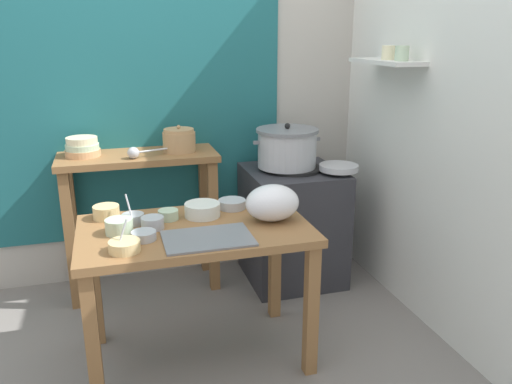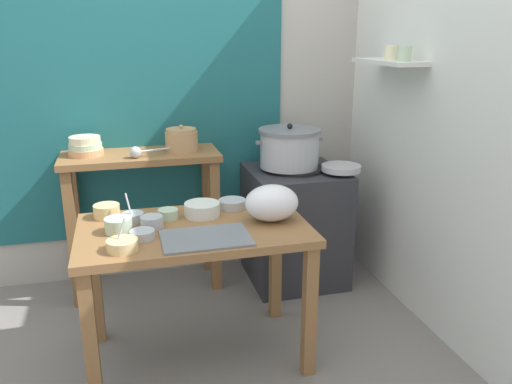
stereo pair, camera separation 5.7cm
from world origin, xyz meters
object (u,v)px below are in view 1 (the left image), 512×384
Objects in this scene: prep_table at (196,248)px; prep_bowl_5 at (168,214)px; prep_bowl_8 at (153,222)px; back_shelf_table at (140,188)px; prep_bowl_7 at (144,235)px; wide_pan at (339,167)px; ladle at (135,153)px; prep_bowl_6 at (106,212)px; bowl_stack_enamel at (82,147)px; clay_pot at (179,140)px; plastic_bag at (272,203)px; prep_bowl_2 at (124,246)px; prep_bowl_4 at (133,218)px; prep_bowl_0 at (119,226)px; serving_tray at (208,238)px; stove_block at (292,224)px; steamer_pot at (287,148)px; prep_bowl_1 at (232,204)px.

prep_bowl_5 reaches higher than prep_table.
prep_bowl_8 is at bearing -129.35° from prep_bowl_5.
back_shelf_table is 0.95m from prep_bowl_7.
wide_pan is 1.21m from prep_bowl_5.
prep_bowl_6 is at bearing -110.15° from ladle.
bowl_stack_enamel is (-0.52, 0.89, 0.35)m from prep_table.
clay_pot is 0.94m from plastic_bag.
prep_bowl_2 is 1.05× the size of prep_bowl_6.
plastic_bag is (0.59, -0.87, 0.13)m from back_shelf_table.
prep_bowl_4 is 1.48× the size of prep_bowl_5.
prep_bowl_4 is at bearing 168.26° from plastic_bag.
serving_tray is at bearing -25.92° from prep_bowl_0.
prep_bowl_4 is at bearing 98.88° from prep_bowl_7.
prep_bowl_2 is at bearing -139.92° from stove_block.
wide_pan is at bearing -11.84° from bowl_stack_enamel.
back_shelf_table is 0.96m from steamer_pot.
stove_block is at bearing 32.43° from prep_bowl_0.
prep_bowl_6 is at bearing 137.47° from prep_bowl_4.
prep_bowl_1 is at bearing 61.92° from serving_tray.
stove_block is 2.90× the size of plastic_bag.
bowl_stack_enamel is at bearing 173.33° from steamer_pot.
plastic_bag is 1.85× the size of prep_bowl_1.
clay_pot is 1.05m from serving_tray.
wide_pan reaches higher than prep_bowl_0.
prep_bowl_6 reaches higher than stove_block.
prep_table is 10.18× the size of prep_bowl_8.
serving_tray is 1.23m from wide_pan.
stove_block reaches higher than prep_table.
ladle reaches higher than stove_block.
prep_bowl_6 is 0.29m from prep_bowl_8.
wide_pan is at bearing -32.27° from stove_block.
prep_bowl_6 reaches higher than prep_bowl_8.
prep_bowl_6 is at bearing -155.88° from steamer_pot.
prep_bowl_4 is (-0.06, -0.62, -0.19)m from ladle.
clay_pot is 1.02m from prep_bowl_7.
bowl_stack_enamel is 0.94m from prep_bowl_8.
bowl_stack_enamel is 0.52× the size of serving_tray.
prep_bowl_0 is 0.62m from prep_bowl_1.
stove_block is 1.95× the size of serving_tray.
clay_pot is 1.49× the size of prep_bowl_2.
stove_block is 7.22× the size of prep_bowl_8.
prep_bowl_8 is (-0.09, -0.11, 0.00)m from prep_bowl_5.
prep_bowl_6 is at bearing 115.38° from prep_bowl_7.
serving_tray is (0.55, -1.06, -0.23)m from bowl_stack_enamel.
clay_pot is at bearing 105.83° from prep_bowl_1.
plastic_bag reaches higher than prep_bowl_0.
prep_bowl_7 is (-1.02, -0.82, 0.36)m from stove_block.
bowl_stack_enamel reaches higher than prep_bowl_7.
prep_bowl_1 is 1.07× the size of prep_bowl_2.
prep_bowl_7 is (0.27, -0.99, -0.21)m from bowl_stack_enamel.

